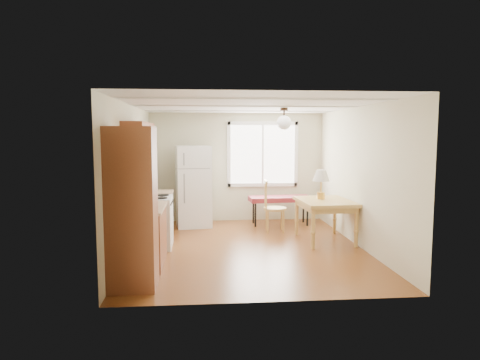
{
  "coord_description": "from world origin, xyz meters",
  "views": [
    {
      "loc": [
        -0.78,
        -7.39,
        1.99
      ],
      "look_at": [
        -0.09,
        0.58,
        1.15
      ],
      "focal_mm": 32.0,
      "sensor_mm": 36.0,
      "label": 1
    }
  ],
  "objects": [
    {
      "name": "coffee_maker",
      "position": [
        -1.72,
        -1.32,
        1.03
      ],
      "size": [
        0.24,
        0.28,
        0.35
      ],
      "rotation": [
        0.0,
        0.0,
        0.35
      ],
      "color": "black",
      "rests_on": "kitchen_run"
    },
    {
      "name": "kettle",
      "position": [
        -1.74,
        -0.8,
        0.98
      ],
      "size": [
        0.11,
        0.11,
        0.2
      ],
      "color": "red",
      "rests_on": "kitchen_run"
    },
    {
      "name": "table_lamp",
      "position": [
        1.46,
        0.54,
        1.18
      ],
      "size": [
        0.32,
        0.32,
        0.56
      ],
      "rotation": [
        0.0,
        0.0,
        -0.33
      ],
      "color": "gold",
      "rests_on": "dining_table"
    },
    {
      "name": "pendant_light",
      "position": [
        0.7,
        0.4,
        2.24
      ],
      "size": [
        0.26,
        0.26,
        0.4
      ],
      "color": "black",
      "rests_on": "room_shell"
    },
    {
      "name": "room_shell",
      "position": [
        0.0,
        0.0,
        1.25
      ],
      "size": [
        4.6,
        5.6,
        2.62
      ],
      "color": "#532911",
      "rests_on": "ground"
    },
    {
      "name": "chair",
      "position": [
        0.59,
        1.22,
        0.61
      ],
      "size": [
        0.47,
        0.47,
        1.07
      ],
      "rotation": [
        0.0,
        0.0,
        -0.06
      ],
      "color": "#B08A43",
      "rests_on": "ground"
    },
    {
      "name": "refrigerator",
      "position": [
        -1.0,
        1.92,
        0.88
      ],
      "size": [
        0.81,
        0.81,
        1.76
      ],
      "rotation": [
        0.0,
        0.0,
        0.13
      ],
      "color": "white",
      "rests_on": "ground"
    },
    {
      "name": "window_unit",
      "position": [
        0.6,
        2.47,
        1.55
      ],
      "size": [
        1.64,
        0.05,
        1.51
      ],
      "color": "white",
      "rests_on": "room_shell"
    },
    {
      "name": "bench",
      "position": [
        0.92,
        1.91,
        0.57
      ],
      "size": [
        1.41,
        0.61,
        0.63
      ],
      "rotation": [
        0.0,
        0.0,
        0.08
      ],
      "color": "maroon",
      "rests_on": "ground"
    },
    {
      "name": "kitchen_run",
      "position": [
        -1.72,
        -0.63,
        0.84
      ],
      "size": [
        0.65,
        3.4,
        2.2
      ],
      "color": "brown",
      "rests_on": "ground"
    },
    {
      "name": "dining_table",
      "position": [
        1.5,
        0.39,
        0.67
      ],
      "size": [
        0.99,
        1.28,
        0.78
      ],
      "rotation": [
        0.0,
        0.0,
        0.04
      ],
      "color": "#B08A43",
      "rests_on": "ground"
    }
  ]
}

